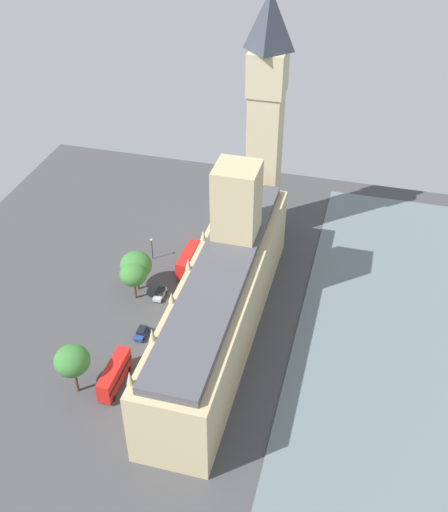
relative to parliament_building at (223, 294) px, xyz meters
name	(u,v)px	position (x,y,z in m)	size (l,w,h in m)	color
ground_plane	(212,332)	(1.99, 1.59, -9.33)	(135.38, 135.38, 0.00)	#424244
river_thames	(384,364)	(-32.39, 1.59, -9.21)	(35.56, 121.85, 0.25)	slate
parliament_building	(223,294)	(0.00, 0.00, 0.00)	(13.66, 65.38, 31.92)	tan
clock_tower	(266,117)	(0.18, -37.08, 20.57)	(8.12, 8.12, 57.80)	#CCBA8E
double_decker_bus_opposite_hall	(188,260)	(12.70, -16.98, -6.70)	(2.82, 10.55, 4.75)	red
car_silver_leading	(160,294)	(15.71, -6.05, -8.45)	(1.91, 4.42, 1.74)	#B7B7BC
car_blue_near_tower	(142,332)	(15.23, 6.26, -8.45)	(1.93, 4.18, 1.74)	navy
double_decker_bus_far_end	(114,374)	(15.32, 19.46, -6.70)	(2.65, 10.50, 4.75)	red
pedestrian_trailing	(196,274)	(10.33, -14.59, -8.57)	(0.64, 0.54, 1.71)	maroon
plane_tree_under_trees	(133,274)	(20.69, -4.41, -2.90)	(5.80, 5.80, 8.93)	brown
plane_tree_by_river_gate	(136,265)	(21.23, -7.33, -2.80)	(6.82, 6.82, 9.46)	brown
plane_tree_kerbside	(72,361)	(21.38, 22.66, -1.56)	(6.42, 6.42, 10.54)	brown
street_lamp_midblock	(152,245)	(21.94, -18.48, -5.31)	(0.56, 0.56, 5.68)	black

